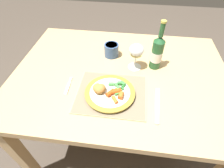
% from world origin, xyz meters
% --- Properties ---
extents(ground_plane, '(6.00, 6.00, 0.00)m').
position_xyz_m(ground_plane, '(0.00, 0.00, 0.00)').
color(ground_plane, '#4C4238').
extents(dining_table, '(1.19, 0.87, 0.74)m').
position_xyz_m(dining_table, '(0.00, 0.00, 0.64)').
color(dining_table, tan).
rests_on(dining_table, ground).
extents(placemat, '(0.34, 0.28, 0.01)m').
position_xyz_m(placemat, '(-0.03, -0.17, 0.74)').
color(placemat, tan).
rests_on(placemat, dining_table).
extents(dinner_plate, '(0.24, 0.24, 0.02)m').
position_xyz_m(dinner_plate, '(-0.04, -0.18, 0.76)').
color(dinner_plate, silver).
rests_on(dinner_plate, placemat).
extents(breaded_croquettes, '(0.08, 0.08, 0.04)m').
position_xyz_m(breaded_croquettes, '(-0.09, -0.18, 0.79)').
color(breaded_croquettes, '#B77F3D').
rests_on(breaded_croquettes, dinner_plate).
extents(green_beans_pile, '(0.09, 0.09, 0.02)m').
position_xyz_m(green_beans_pile, '(0.00, -0.14, 0.77)').
color(green_beans_pile, '#338438').
rests_on(green_beans_pile, dinner_plate).
extents(glazed_carrots, '(0.09, 0.09, 0.02)m').
position_xyz_m(glazed_carrots, '(-0.01, -0.19, 0.78)').
color(glazed_carrots, orange).
rests_on(glazed_carrots, dinner_plate).
extents(fork, '(0.02, 0.12, 0.01)m').
position_xyz_m(fork, '(-0.26, -0.15, 0.74)').
color(fork, silver).
rests_on(fork, dining_table).
extents(table_knife, '(0.03, 0.21, 0.01)m').
position_xyz_m(table_knife, '(0.19, -0.23, 0.74)').
color(table_knife, silver).
rests_on(table_knife, dining_table).
extents(wine_glass, '(0.08, 0.08, 0.15)m').
position_xyz_m(wine_glass, '(0.07, 0.05, 0.85)').
color(wine_glass, silver).
rests_on(wine_glass, dining_table).
extents(bottle, '(0.06, 0.06, 0.28)m').
position_xyz_m(bottle, '(0.19, 0.07, 0.84)').
color(bottle, '#23562D').
rests_on(bottle, dining_table).
extents(drinking_cup, '(0.09, 0.09, 0.08)m').
position_xyz_m(drinking_cup, '(-0.07, 0.15, 0.78)').
color(drinking_cup, '#385684').
rests_on(drinking_cup, dining_table).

